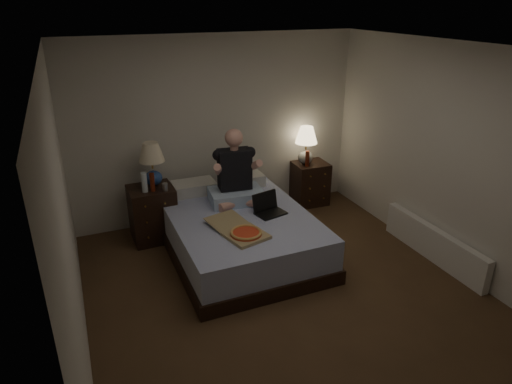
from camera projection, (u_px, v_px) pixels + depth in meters
name	position (u px, v px, depth m)	size (l,w,h in m)	color
floor	(289.00, 297.00, 4.79)	(4.00, 4.50, 0.00)	brown
ceiling	(298.00, 50.00, 3.81)	(4.00, 4.50, 0.00)	white
wall_back	(218.00, 129.00, 6.21)	(4.00, 2.50, 0.00)	silver
wall_front	(487.00, 339.00, 2.39)	(4.00, 2.50, 0.00)	silver
wall_left	(66.00, 225.00, 3.59)	(4.50, 2.50, 0.00)	silver
wall_right	(455.00, 161.00, 5.01)	(4.50, 2.50, 0.00)	silver
bed	(239.00, 234.00, 5.53)	(1.59, 2.11, 0.53)	#5666AC
nightstand_left	(153.00, 213.00, 5.83)	(0.55, 0.49, 0.71)	black
nightstand_right	(309.00, 183.00, 6.89)	(0.49, 0.45, 0.64)	black
lamp_left	(152.00, 164.00, 5.67)	(0.32, 0.32, 0.56)	#284A95
lamp_right	(306.00, 145.00, 6.62)	(0.32, 0.32, 0.56)	gray
water_bottle	(144.00, 182.00, 5.53)	(0.07, 0.07, 0.25)	silver
soda_can	(165.00, 187.00, 5.59)	(0.07, 0.07, 0.10)	#A2A19D
beer_bottle_left	(152.00, 182.00, 5.56)	(0.06, 0.06, 0.23)	#5C1D0D
beer_bottle_right	(307.00, 159.00, 6.59)	(0.06, 0.06, 0.23)	#5B1C0D
person	(235.00, 167.00, 5.57)	(0.66, 0.52, 0.93)	black
laptop	(271.00, 205.00, 5.38)	(0.34, 0.28, 0.24)	black
pizza_box	(246.00, 234.00, 4.89)	(0.40, 0.76, 0.08)	tan
radiator	(433.00, 244.00, 5.43)	(0.10, 1.60, 0.40)	silver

